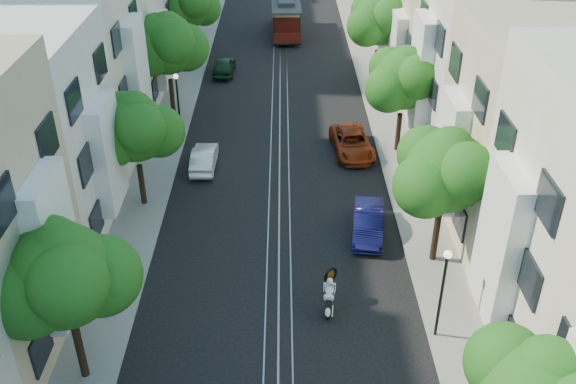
{
  "coord_description": "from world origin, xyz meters",
  "views": [
    {
      "loc": [
        0.23,
        -14.93,
        18.45
      ],
      "look_at": [
        0.45,
        11.61,
        2.2
      ],
      "focal_mm": 40.0,
      "sensor_mm": 36.0,
      "label": 1
    }
  ],
  "objects_px": {
    "tree_e_b": "(446,173)",
    "parked_car_w_mid": "(204,158)",
    "cable_car": "(286,14)",
    "tree_e_c": "(404,81)",
    "tree_w_c": "(168,45)",
    "lamp_west": "(178,96)",
    "sportbike_rider": "(329,292)",
    "tree_w_d": "(190,6)",
    "tree_w_b": "(136,130)",
    "parked_car_e_mid": "(368,223)",
    "parked_car_w_far": "(224,66)",
    "tree_w_a": "(65,278)",
    "parked_car_e_far": "(352,143)",
    "tree_e_d": "(380,20)",
    "lamp_east": "(444,281)"
  },
  "relations": [
    {
      "from": "tree_e_b",
      "to": "parked_car_w_mid",
      "type": "bearing_deg",
      "value": 142.19
    },
    {
      "from": "cable_car",
      "to": "parked_car_w_mid",
      "type": "relative_size",
      "value": 2.17
    },
    {
      "from": "tree_e_c",
      "to": "tree_w_c",
      "type": "distance_m",
      "value": 15.25
    },
    {
      "from": "tree_e_c",
      "to": "lamp_west",
      "type": "bearing_deg",
      "value": 171.51
    },
    {
      "from": "tree_e_c",
      "to": "sportbike_rider",
      "type": "xyz_separation_m",
      "value": [
        -5.14,
        -14.32,
        -3.68
      ]
    },
    {
      "from": "tree_w_c",
      "to": "tree_w_d",
      "type": "bearing_deg",
      "value": 90.0
    },
    {
      "from": "tree_w_b",
      "to": "tree_w_d",
      "type": "height_order",
      "value": "tree_w_d"
    },
    {
      "from": "parked_car_e_mid",
      "to": "parked_car_w_far",
      "type": "xyz_separation_m",
      "value": [
        -8.8,
        21.92,
        -0.0
      ]
    },
    {
      "from": "tree_e_c",
      "to": "tree_w_a",
      "type": "xyz_separation_m",
      "value": [
        -14.4,
        -18.0,
        0.13
      ]
    },
    {
      "from": "tree_e_c",
      "to": "parked_car_w_far",
      "type": "relative_size",
      "value": 1.66
    },
    {
      "from": "parked_car_e_far",
      "to": "tree_w_b",
      "type": "bearing_deg",
      "value": -158.77
    },
    {
      "from": "tree_w_d",
      "to": "lamp_west",
      "type": "relative_size",
      "value": 1.57
    },
    {
      "from": "tree_e_b",
      "to": "tree_w_d",
      "type": "relative_size",
      "value": 1.03
    },
    {
      "from": "tree_e_d",
      "to": "tree_w_d",
      "type": "xyz_separation_m",
      "value": [
        -14.4,
        5.0,
        -0.27
      ]
    },
    {
      "from": "parked_car_e_far",
      "to": "cable_car",
      "type": "bearing_deg",
      "value": 93.91
    },
    {
      "from": "tree_w_b",
      "to": "tree_w_c",
      "type": "relative_size",
      "value": 0.88
    },
    {
      "from": "tree_e_b",
      "to": "parked_car_e_far",
      "type": "xyz_separation_m",
      "value": [
        -2.86,
        10.83,
        -4.07
      ]
    },
    {
      "from": "cable_car",
      "to": "sportbike_rider",
      "type": "bearing_deg",
      "value": -89.06
    },
    {
      "from": "parked_car_e_mid",
      "to": "parked_car_w_far",
      "type": "distance_m",
      "value": 23.62
    },
    {
      "from": "parked_car_e_mid",
      "to": "parked_car_e_far",
      "type": "height_order",
      "value": "parked_car_e_mid"
    },
    {
      "from": "tree_e_c",
      "to": "sportbike_rider",
      "type": "bearing_deg",
      "value": -109.73
    },
    {
      "from": "tree_w_d",
      "to": "cable_car",
      "type": "height_order",
      "value": "tree_w_d"
    },
    {
      "from": "parked_car_w_far",
      "to": "tree_e_d",
      "type": "bearing_deg",
      "value": 171.71
    },
    {
      "from": "tree_w_c",
      "to": "parked_car_e_far",
      "type": "relative_size",
      "value": 1.49
    },
    {
      "from": "sportbike_rider",
      "to": "parked_car_w_mid",
      "type": "bearing_deg",
      "value": 124.74
    },
    {
      "from": "sportbike_rider",
      "to": "cable_car",
      "type": "relative_size",
      "value": 0.24
    },
    {
      "from": "tree_w_d",
      "to": "parked_car_w_mid",
      "type": "bearing_deg",
      "value": -81.32
    },
    {
      "from": "tree_w_d",
      "to": "cable_car",
      "type": "relative_size",
      "value": 0.8
    },
    {
      "from": "tree_w_d",
      "to": "lamp_west",
      "type": "bearing_deg",
      "value": -86.56
    },
    {
      "from": "tree_e_b",
      "to": "tree_w_d",
      "type": "xyz_separation_m",
      "value": [
        -14.4,
        27.0,
        -0.13
      ]
    },
    {
      "from": "tree_w_c",
      "to": "parked_car_w_far",
      "type": "bearing_deg",
      "value": 71.37
    },
    {
      "from": "tree_w_a",
      "to": "tree_w_c",
      "type": "bearing_deg",
      "value": 90.0
    },
    {
      "from": "tree_e_b",
      "to": "parked_car_e_mid",
      "type": "distance_m",
      "value": 5.44
    },
    {
      "from": "tree_e_b",
      "to": "parked_car_w_mid",
      "type": "relative_size",
      "value": 1.77
    },
    {
      "from": "tree_w_c",
      "to": "tree_w_d",
      "type": "relative_size",
      "value": 1.09
    },
    {
      "from": "parked_car_e_far",
      "to": "sportbike_rider",
      "type": "bearing_deg",
      "value": -104.69
    },
    {
      "from": "tree_w_b",
      "to": "tree_w_c",
      "type": "distance_m",
      "value": 11.02
    },
    {
      "from": "tree_e_c",
      "to": "parked_car_e_far",
      "type": "xyz_separation_m",
      "value": [
        -2.86,
        -0.17,
        -3.94
      ]
    },
    {
      "from": "tree_e_d",
      "to": "parked_car_w_far",
      "type": "height_order",
      "value": "tree_e_d"
    },
    {
      "from": "lamp_east",
      "to": "tree_e_b",
      "type": "bearing_deg",
      "value": 79.07
    },
    {
      "from": "lamp_east",
      "to": "parked_car_e_far",
      "type": "relative_size",
      "value": 0.87
    },
    {
      "from": "tree_w_c",
      "to": "parked_car_w_mid",
      "type": "bearing_deg",
      "value": -68.49
    },
    {
      "from": "tree_e_b",
      "to": "lamp_east",
      "type": "relative_size",
      "value": 1.61
    },
    {
      "from": "tree_e_c",
      "to": "tree_w_c",
      "type": "xyz_separation_m",
      "value": [
        -14.4,
        5.0,
        0.47
      ]
    },
    {
      "from": "lamp_east",
      "to": "tree_w_c",
      "type": "bearing_deg",
      "value": 122.65
    },
    {
      "from": "tree_e_b",
      "to": "sportbike_rider",
      "type": "distance_m",
      "value": 7.21
    },
    {
      "from": "tree_w_a",
      "to": "parked_car_w_mid",
      "type": "bearing_deg",
      "value": 80.31
    },
    {
      "from": "tree_w_d",
      "to": "lamp_east",
      "type": "xyz_separation_m",
      "value": [
        13.44,
        -31.98,
        -1.75
      ]
    },
    {
      "from": "parked_car_e_mid",
      "to": "parked_car_w_far",
      "type": "height_order",
      "value": "parked_car_e_mid"
    },
    {
      "from": "tree_w_a",
      "to": "parked_car_w_mid",
      "type": "distance_m",
      "value": 16.79
    }
  ]
}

